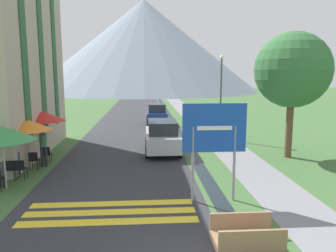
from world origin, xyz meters
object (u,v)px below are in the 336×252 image
(road_sign, at_px, (214,136))
(person_seated_far, at_px, (1,171))
(footbridge, at_px, (246,236))
(tree_by_path, at_px, (293,70))
(parked_car_far, at_px, (157,114))
(cafe_umbrella_middle_orange, at_px, (29,125))
(person_seated_near, at_px, (16,160))
(cafe_chair_near_right, at_px, (20,168))
(cafe_umbrella_front_green, at_px, (2,134))
(cafe_chair_near_left, at_px, (10,168))
(streetlamp, at_px, (221,91))
(cafe_chair_middle, at_px, (34,159))
(parked_car_near, at_px, (162,136))
(person_standing_terrace, at_px, (43,145))
(cafe_umbrella_rear_red, at_px, (43,116))
(cafe_chair_far_left, at_px, (46,153))

(road_sign, height_order, person_seated_far, road_sign)
(footbridge, xyz_separation_m, tree_by_path, (5.00, 8.75, 4.34))
(parked_car_far, xyz_separation_m, cafe_umbrella_middle_orange, (-6.37, -13.39, 1.15))
(road_sign, bearing_deg, person_seated_near, 156.12)
(cafe_chair_near_right, xyz_separation_m, cafe_umbrella_front_green, (-0.16, -1.09, 1.65))
(person_seated_near, bearing_deg, tree_by_path, 9.54)
(cafe_chair_near_right, distance_m, cafe_umbrella_middle_orange, 2.24)
(footbridge, bearing_deg, cafe_chair_near_left, 144.44)
(footbridge, distance_m, streetlamp, 14.32)
(cafe_chair_middle, bearing_deg, cafe_chair_near_left, -93.41)
(cafe_chair_near_left, distance_m, streetlamp, 13.57)
(parked_car_near, distance_m, tree_by_path, 7.72)
(person_seated_far, bearing_deg, cafe_chair_near_right, 66.91)
(cafe_chair_middle, xyz_separation_m, person_standing_terrace, (0.30, 0.52, 0.53))
(parked_car_near, xyz_separation_m, tree_by_path, (6.60, -1.62, 3.65))
(person_seated_near, bearing_deg, cafe_chair_near_right, -58.44)
(cafe_umbrella_front_green, xyz_separation_m, cafe_umbrella_middle_orange, (0.04, 2.71, -0.10))
(cafe_umbrella_rear_red, xyz_separation_m, streetlamp, (10.44, 3.89, 1.12))
(person_standing_terrace, bearing_deg, person_seated_near, -122.05)
(parked_car_near, distance_m, cafe_umbrella_rear_red, 6.49)
(parked_car_far, height_order, cafe_umbrella_front_green, cafe_umbrella_front_green)
(cafe_umbrella_rear_red, bearing_deg, cafe_chair_far_left, -71.44)
(cafe_chair_middle, height_order, cafe_umbrella_rear_red, cafe_umbrella_rear_red)
(parked_car_far, xyz_separation_m, person_seated_far, (-6.63, -15.92, -0.24))
(cafe_umbrella_middle_orange, relative_size, person_seated_far, 1.89)
(person_standing_terrace, distance_m, streetlamp, 11.75)
(cafe_chair_near_left, height_order, cafe_umbrella_rear_red, cafe_umbrella_rear_red)
(cafe_chair_near_right, relative_size, cafe_chair_middle, 1.00)
(streetlamp, bearing_deg, tree_by_path, -63.45)
(cafe_umbrella_rear_red, bearing_deg, streetlamp, 20.44)
(cafe_umbrella_front_green, bearing_deg, person_seated_far, 140.71)
(person_seated_near, relative_size, person_standing_terrace, 0.69)
(cafe_chair_near_left, relative_size, streetlamp, 0.15)
(parked_car_far, distance_m, streetlamp, 8.50)
(streetlamp, bearing_deg, cafe_chair_far_left, -151.53)
(road_sign, distance_m, cafe_chair_middle, 8.77)
(road_sign, height_order, cafe_chair_near_right, road_sign)
(cafe_chair_middle, xyz_separation_m, streetlamp, (10.17, 6.49, 2.77))
(parked_car_far, bearing_deg, person_standing_terrace, -114.14)
(parked_car_far, bearing_deg, footbridge, -85.82)
(footbridge, bearing_deg, cafe_chair_far_left, 131.59)
(footbridge, bearing_deg, road_sign, 94.45)
(cafe_umbrella_front_green, bearing_deg, person_standing_terrace, 79.79)
(streetlamp, bearing_deg, person_seated_far, -140.40)
(cafe_umbrella_middle_orange, bearing_deg, person_standing_terrace, 32.43)
(road_sign, relative_size, cafe_umbrella_front_green, 1.38)
(cafe_chair_middle, distance_m, person_seated_near, 0.92)
(cafe_umbrella_rear_red, bearing_deg, road_sign, -41.70)
(footbridge, distance_m, parked_car_near, 10.51)
(cafe_chair_near_right, bearing_deg, cafe_chair_far_left, 76.42)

